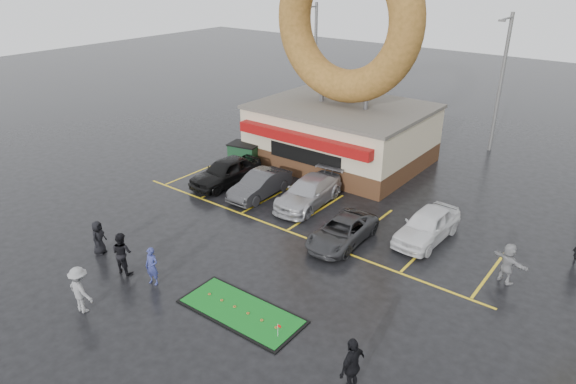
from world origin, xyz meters
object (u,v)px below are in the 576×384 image
Objects in this scene: person_cameraman at (352,366)px; dumpster at (245,155)px; putting_green at (241,311)px; streetlight_left at (315,59)px; person_blue at (152,266)px; streetlight_mid at (501,81)px; car_silver at (309,192)px; car_dgrey at (260,185)px; donut_shop at (343,93)px; car_black at (226,172)px; car_white at (427,225)px; car_grey at (342,231)px.

dumpster is at bearing -124.61° from person_cameraman.
person_cameraman is at bearing -8.70° from putting_green.
person_blue is at bearing -70.06° from streetlight_left.
person_cameraman is (3.72, -24.29, -3.80)m from streetlight_mid.
streetlight_left is at bearing 119.51° from car_silver.
person_cameraman reaches higher than dumpster.
streetlight_mid is 1.85× the size of putting_green.
putting_green is (6.10, -8.24, -0.65)m from car_dgrey.
car_dgrey is (-0.60, -7.31, -3.78)m from donut_shop.
person_cameraman is at bearing -56.73° from donut_shop.
streetlight_left is 1.96× the size of car_black.
car_dgrey is 9.33m from car_white.
donut_shop is at bearing 109.49° from putting_green.
streetlight_left is 2.14× the size of car_grey.
car_silver reaches higher than putting_green.
car_grey is 6.67m from putting_green.
person_blue is (1.45, -16.34, -3.65)m from donut_shop.
person_blue is 0.90× the size of dumpster.
car_white is (9.27, 1.06, 0.06)m from car_dgrey.
streetlight_left is 5.00× the size of dumpster.
car_dgrey is 2.31× the size of dumpster.
streetlight_left is at bearing 112.74° from car_dgrey.
dumpster is at bearing -133.31° from streetlight_mid.
car_black reaches higher than car_dgrey.
donut_shop is 8.76m from car_black.
streetlight_mid is 5.00× the size of dumpster.
streetlight_left is at bearing 119.07° from putting_green.
putting_green is (-5.22, 0.80, -0.95)m from person_cameraman.
car_silver is at bearing -72.02° from donut_shop.
car_black is (-10.21, -15.22, -4.00)m from streetlight_mid.
dumpster is at bearing -136.61° from donut_shop.
car_dgrey reaches higher than dumpster.
car_black is 0.94× the size of putting_green.
person_blue is (4.66, -9.06, 0.03)m from car_black.
streetlight_left is 16.15m from car_dgrey.
person_cameraman is at bearing -81.28° from streetlight_mid.
streetlight_left is 5.55× the size of person_blue.
car_black is at bearing 167.52° from car_grey.
putting_green is (8.71, -8.27, -0.75)m from car_black.
dumpster is (-11.50, -12.20, -4.13)m from streetlight_mid.
car_black reaches higher than car_silver.
streetlight_left reaches higher than car_dgrey.
dumpster is 15.10m from putting_green.
person_blue reaches higher than dumpster.
car_black is at bearing 136.49° from putting_green.
car_white is 2.42× the size of dumpster.
car_black reaches higher than putting_green.
streetlight_mid reaches higher than car_grey.
car_white reaches higher than car_dgrey.
donut_shop is at bearing 83.80° from person_blue.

